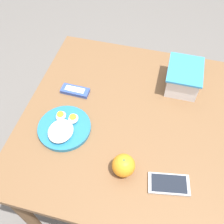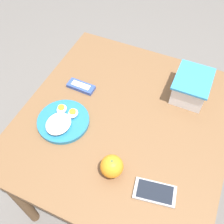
# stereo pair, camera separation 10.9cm
# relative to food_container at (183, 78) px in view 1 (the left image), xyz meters

# --- Properties ---
(ground_plane) EXTENTS (10.00, 10.00, 0.00)m
(ground_plane) POSITION_rel_food_container_xyz_m (0.24, -0.21, -0.75)
(ground_plane) COLOR #66605B
(table) EXTENTS (0.92, 0.86, 0.70)m
(table) POSITION_rel_food_container_xyz_m (0.24, -0.21, -0.15)
(table) COLOR brown
(table) RESTS_ON ground_plane
(food_container) EXTENTS (0.19, 0.15, 0.11)m
(food_container) POSITION_rel_food_container_xyz_m (0.00, 0.00, 0.00)
(food_container) COLOR white
(food_container) RESTS_ON table
(orange_fruit) EXTENTS (0.08, 0.08, 0.08)m
(orange_fruit) POSITION_rel_food_container_xyz_m (0.48, -0.17, -0.01)
(orange_fruit) COLOR orange
(orange_fruit) RESTS_ON table
(rice_plate) EXTENTS (0.22, 0.22, 0.05)m
(rice_plate) POSITION_rel_food_container_xyz_m (0.37, -0.44, -0.03)
(rice_plate) COLOR teal
(rice_plate) RESTS_ON table
(candy_bar) EXTENTS (0.06, 0.13, 0.02)m
(candy_bar) POSITION_rel_food_container_xyz_m (0.16, -0.46, -0.04)
(candy_bar) COLOR #334C9E
(candy_bar) RESTS_ON table
(cell_phone) EXTENTS (0.10, 0.16, 0.01)m
(cell_phone) POSITION_rel_food_container_xyz_m (0.49, 0.00, -0.04)
(cell_phone) COLOR #ADADB2
(cell_phone) RESTS_ON table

